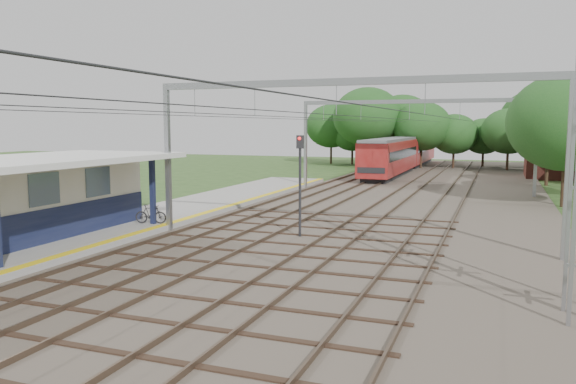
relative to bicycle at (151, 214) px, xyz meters
The scene contains 10 objects.
ballast_bed 18.07m from the bicycle, 56.20° to the left, with size 18.00×90.00×0.10m, color #473D33.
platform 1.88m from the bicycle, 145.59° to the right, with size 5.00×52.00×0.35m, color gray.
yellow_stripe 1.35m from the bicycle, 51.70° to the right, with size 0.45×52.00×0.01m, color yellow.
rail_tracks 16.80m from the bicycle, 63.31° to the left, with size 11.80×88.00×0.15m.
catenary_system 14.72m from the bicycle, 47.48° to the left, with size 17.22×88.00×7.00m.
tree_band 43.46m from the bicycle, 76.80° to the left, with size 31.72×30.88×8.82m.
house_far 43.13m from the bicycle, 59.22° to the left, with size 8.00×6.12×8.66m.
bicycle is the anchor object (origin of this frame).
train 42.02m from the bicycle, 82.42° to the left, with size 2.83×35.25×3.72m.
signal_post 7.74m from the bicycle, ahead, with size 0.35×0.30×4.64m.
Camera 1 is at (9.63, -7.70, 5.06)m, focal length 35.00 mm.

